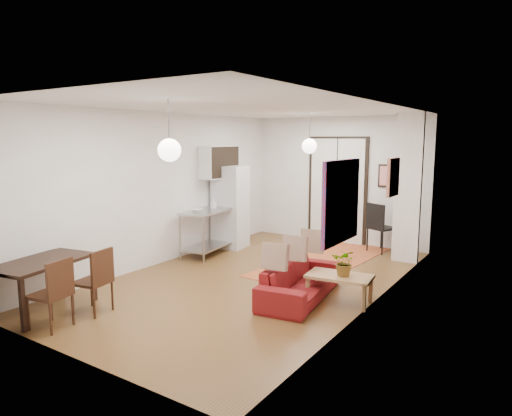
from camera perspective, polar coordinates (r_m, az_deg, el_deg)
The scene contains 27 objects.
floor at distance 7.98m, azimuth -0.15°, elevation -8.84°, with size 7.00×7.00×0.00m, color brown.
ceiling at distance 7.63m, azimuth -0.16°, elevation 12.43°, with size 4.20×7.00×0.02m, color silver.
wall_back at distance 10.74m, azimuth 10.22°, elevation 3.45°, with size 4.20×0.02×2.90m, color white.
wall_front at distance 5.16m, azimuth -22.17°, elevation -2.57°, with size 4.20×0.02×2.90m, color white.
wall_left at distance 8.99m, azimuth -11.40°, elevation 2.43°, with size 0.02×7.00×2.90m, color white.
wall_right at distance 6.75m, azimuth 14.88°, elevation 0.29°, with size 0.02×7.00×2.90m, color white.
double_doors at distance 10.73m, azimuth 10.09°, elevation 2.11°, with size 1.44×0.06×2.50m, color white.
stub_partition at distance 9.25m, azimuth 18.46°, elevation 2.33°, with size 0.50×0.10×2.90m, color white.
wall_cabinet at distance 9.96m, azimuth -4.63°, elevation 5.76°, with size 0.35×1.00×0.70m, color white.
painting_popart at distance 5.57m, azimuth 10.60°, elevation 0.80°, with size 0.05×1.00×1.00m, color red.
painting_abstract at distance 7.48m, azimuth 16.76°, elevation 3.70°, with size 0.05×0.50×0.60m, color beige.
poster_back at distance 10.31m, azimuth 16.08°, elevation 3.88°, with size 0.40×0.03×0.50m, color red.
print_left at distance 10.45m, azimuth -3.59°, elevation 6.18°, with size 0.03×0.44×0.54m, color #97643F.
pendant_back at distance 9.34m, azimuth 6.69°, elevation 7.70°, with size 0.30×0.30×0.80m.
pendant_front at distance 6.04m, azimuth -10.77°, elevation 7.12°, with size 0.30×0.30×0.80m.
kilim_rug at distance 9.18m, azimuth 8.45°, elevation -6.56°, with size 1.35×3.61×0.01m, color #C06930.
sofa at distance 7.01m, azimuth 5.55°, elevation -9.02°, with size 1.87×0.73×0.55m, color maroon.
coffee_table at distance 6.89m, azimuth 10.39°, elevation -8.68°, with size 0.99×0.63×0.42m.
potted_plant at distance 6.79m, azimuth 11.07°, elevation -6.68°, with size 0.32×0.37×0.41m, color #396D31.
kitchen_counter at distance 9.47m, azimuth -6.14°, elevation -2.21°, with size 0.79×1.32×0.95m.
bowl at distance 9.18m, azimuth -7.37°, elevation -0.30°, with size 0.22×0.22×0.05m, color silver.
soap_bottle at distance 9.60m, azimuth -5.33°, elevation 0.55°, with size 0.09×0.09×0.20m, color teal.
fridge at distance 10.09m, azimuth -3.20°, elevation 0.14°, with size 0.64×0.64×1.81m, color silver.
dining_table at distance 7.01m, azimuth -25.19°, elevation -6.59°, with size 0.98×1.44×0.73m.
dining_chair_near at distance 6.80m, azimuth -19.25°, elevation -7.82°, with size 0.50×0.65×0.91m.
dining_chair_far at distance 6.46m, azimuth -23.75°, elevation -8.95°, with size 0.50×0.65×0.91m.
black_side_chair at distance 10.16m, azimuth 15.70°, elevation -1.75°, with size 0.64×0.66×1.05m.
Camera 1 is at (4.20, -6.34, 2.40)m, focal length 32.00 mm.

